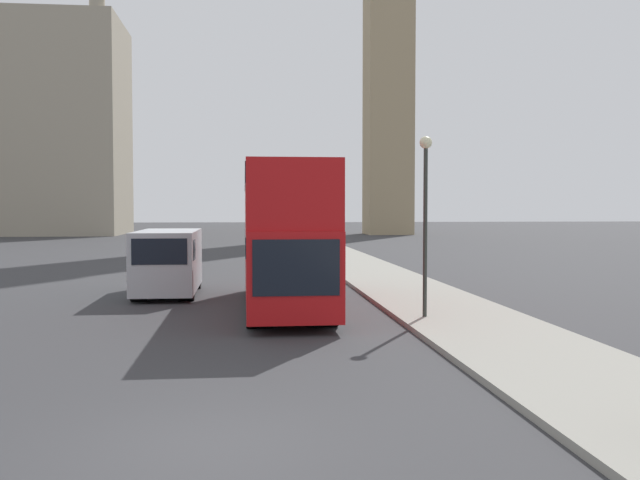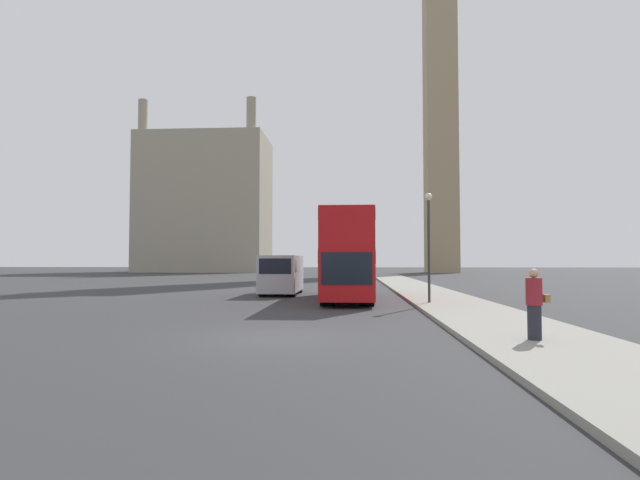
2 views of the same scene
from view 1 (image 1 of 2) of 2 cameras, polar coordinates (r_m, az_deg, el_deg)
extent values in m
plane|color=#333335|center=(10.32, -9.49, -16.07)|extent=(300.00, 300.00, 0.00)
cube|color=tan|center=(91.41, 5.51, 17.55)|extent=(5.45, 5.45, 53.74)
cube|color=#9E937F|center=(94.82, -22.58, 8.28)|extent=(23.64, 14.58, 25.97)
cube|color=#B71114|center=(23.21, -2.86, -1.85)|extent=(2.52, 10.40, 2.39)
cube|color=#B71114|center=(23.14, -2.87, 3.44)|extent=(2.52, 10.20, 1.89)
cube|color=black|center=(23.16, -2.86, 0.05)|extent=(2.56, 9.99, 0.55)
cube|color=black|center=(23.15, -2.87, 4.85)|extent=(2.56, 9.78, 0.55)
cube|color=black|center=(18.00, -1.91, -2.23)|extent=(2.21, 0.03, 1.44)
cylinder|color=black|center=(19.66, -4.89, -5.47)|extent=(0.70, 1.07, 1.07)
cylinder|color=black|center=(19.78, 0.39, -5.41)|extent=(0.70, 1.07, 1.07)
cylinder|color=black|center=(26.89, -5.23, -3.29)|extent=(0.70, 1.07, 1.07)
cylinder|color=black|center=(26.98, -1.37, -3.26)|extent=(0.70, 1.07, 1.07)
cube|color=#B2B7BC|center=(27.53, -12.05, -1.57)|extent=(2.19, 5.59, 2.23)
cube|color=black|center=(24.71, -12.74, -0.91)|extent=(1.86, 0.02, 0.89)
cube|color=black|center=(25.70, -12.48, -0.78)|extent=(2.22, 1.01, 0.71)
cylinder|color=black|center=(25.84, -14.29, -3.98)|extent=(0.55, 0.73, 0.73)
cylinder|color=black|center=(25.66, -10.64, -3.99)|extent=(0.55, 0.73, 0.73)
cylinder|color=black|center=(29.59, -13.24, -3.14)|extent=(0.55, 0.73, 0.73)
cylinder|color=black|center=(29.43, -10.06, -3.14)|extent=(0.55, 0.73, 0.73)
cylinder|color=#2D332D|center=(20.70, 8.42, 0.55)|extent=(0.12, 0.12, 4.83)
sphere|color=beige|center=(20.77, 8.46, 7.73)|extent=(0.36, 0.36, 0.36)
camera|label=2|loc=(4.33, 152.18, -18.22)|focal=28.00mm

